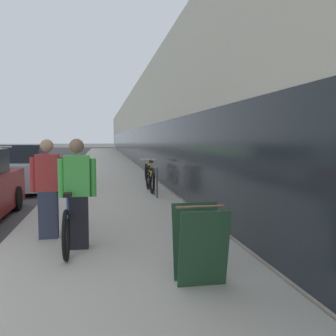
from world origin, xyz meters
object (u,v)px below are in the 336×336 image
object	(u,v)px
tandem_bicycle	(71,219)
bike_rack_hoop	(156,178)
person_rider	(77,194)
vintage_roadster_curbside	(22,169)
sandwich_board_sign	(200,244)
cruiser_bike_middle	(148,173)
cruiser_bike_nearest	(150,178)
person_bystander	(48,189)

from	to	relation	value
tandem_bicycle	bike_rack_hoop	world-z (taller)	tandem_bicycle
person_rider	vintage_roadster_curbside	world-z (taller)	person_rider
sandwich_board_sign	vintage_roadster_curbside	world-z (taller)	vintage_roadster_curbside
bike_rack_hoop	vintage_roadster_curbside	distance (m)	5.35
bike_rack_hoop	cruiser_bike_middle	size ratio (longest dim) A/B	0.47
person_rider	cruiser_bike_middle	xyz separation A→B (m)	(2.03, 7.83, -0.46)
person_rider	cruiser_bike_middle	bearing A→B (deg)	75.49
cruiser_bike_middle	cruiser_bike_nearest	bearing A→B (deg)	-95.59
sandwich_board_sign	person_rider	bearing A→B (deg)	131.68
tandem_bicycle	cruiser_bike_nearest	world-z (taller)	cruiser_bike_nearest
bike_rack_hoop	sandwich_board_sign	bearing A→B (deg)	-93.59
bike_rack_hoop	cruiser_bike_nearest	world-z (taller)	cruiser_bike_nearest
tandem_bicycle	cruiser_bike_middle	distance (m)	7.82
person_bystander	cruiser_bike_nearest	size ratio (longest dim) A/B	0.94
cruiser_bike_nearest	cruiser_bike_middle	distance (m)	2.12
bike_rack_hoop	person_rider	bearing A→B (deg)	-111.48
tandem_bicycle	vintage_roadster_curbside	size ratio (longest dim) A/B	0.53
person_rider	tandem_bicycle	bearing A→B (deg)	111.56
cruiser_bike_middle	sandwich_board_sign	xyz separation A→B (m)	(-0.57, -9.47, 0.08)
person_bystander	cruiser_bike_middle	distance (m)	7.61
person_rider	cruiser_bike_nearest	distance (m)	6.02
cruiser_bike_middle	sandwich_board_sign	bearing A→B (deg)	-93.45
person_rider	cruiser_bike_nearest	bearing A→B (deg)	72.36
person_bystander	sandwich_board_sign	world-z (taller)	person_bystander
bike_rack_hoop	vintage_roadster_curbside	xyz separation A→B (m)	(-4.24, 3.26, 0.08)
person_rider	person_bystander	size ratio (longest dim) A/B	1.01
cruiser_bike_middle	tandem_bicycle	bearing A→B (deg)	-105.95
person_bystander	vintage_roadster_curbside	distance (m)	7.54
tandem_bicycle	sandwich_board_sign	bearing A→B (deg)	-50.94
cruiser_bike_nearest	bike_rack_hoop	bearing A→B (deg)	-88.09
cruiser_bike_nearest	vintage_roadster_curbside	bearing A→B (deg)	151.90
cruiser_bike_middle	vintage_roadster_curbside	xyz separation A→B (m)	(-4.41, 0.14, 0.22)
bike_rack_hoop	cruiser_bike_nearest	size ratio (longest dim) A/B	0.48
person_bystander	vintage_roadster_curbside	size ratio (longest dim) A/B	0.35
person_bystander	cruiser_bike_nearest	bearing A→B (deg)	65.18
person_rider	cruiser_bike_nearest	world-z (taller)	person_rider
person_rider	person_bystander	xyz separation A→B (m)	(-0.52, 0.67, -0.01)
bike_rack_hoop	sandwich_board_sign	distance (m)	6.36
person_rider	sandwich_board_sign	xyz separation A→B (m)	(1.46, -1.64, -0.38)
tandem_bicycle	sandwich_board_sign	world-z (taller)	sandwich_board_sign
person_rider	sandwich_board_sign	world-z (taller)	person_rider
person_rider	cruiser_bike_nearest	xyz separation A→B (m)	(1.82, 5.73, -0.42)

